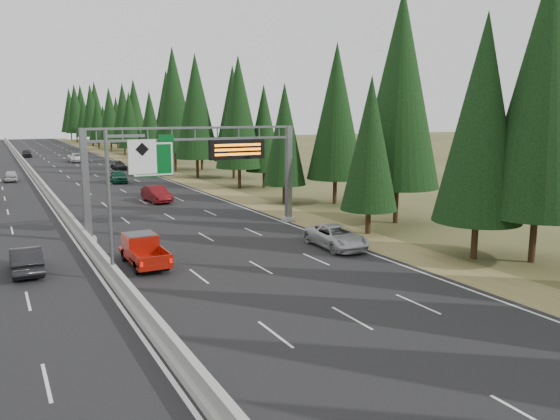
{
  "coord_description": "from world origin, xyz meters",
  "views": [
    {
      "loc": [
        -5.31,
        -3.87,
        8.8
      ],
      "look_at": [
        7.41,
        20.0,
        4.03
      ],
      "focal_mm": 35.0,
      "sensor_mm": 36.0,
      "label": 1
    }
  ],
  "objects": [
    {
      "name": "road",
      "position": [
        0.0,
        80.0,
        0.04
      ],
      "size": [
        32.0,
        260.0,
        0.08
      ],
      "primitive_type": "cube",
      "color": "black",
      "rests_on": "ground"
    },
    {
      "name": "shoulder_right",
      "position": [
        17.8,
        80.0,
        0.03
      ],
      "size": [
        3.6,
        260.0,
        0.06
      ],
      "primitive_type": "cube",
      "color": "olive",
      "rests_on": "ground"
    },
    {
      "name": "median_barrier",
      "position": [
        0.0,
        80.0,
        0.41
      ],
      "size": [
        0.7,
        260.0,
        0.85
      ],
      "color": "gray",
      "rests_on": "road"
    },
    {
      "name": "sign_gantry",
      "position": [
        8.92,
        34.88,
        5.27
      ],
      "size": [
        16.75,
        0.98,
        7.8
      ],
      "color": "slate",
      "rests_on": "road"
    },
    {
      "name": "hov_sign_pole",
      "position": [
        0.58,
        24.97,
        4.72
      ],
      "size": [
        2.8,
        0.5,
        8.0
      ],
      "color": "slate",
      "rests_on": "road"
    },
    {
      "name": "tree_row_right",
      "position": [
        22.27,
        78.11,
        9.41
      ],
      "size": [
        11.37,
        247.63,
        18.94
      ],
      "color": "black",
      "rests_on": "ground"
    },
    {
      "name": "silver_minivan",
      "position": [
        14.5,
        25.37,
        0.82
      ],
      "size": [
        2.69,
        5.41,
        1.47
      ],
      "primitive_type": "imported",
      "rotation": [
        0.0,
        0.0,
        -0.05
      ],
      "color": "#B9BBBF",
      "rests_on": "road"
    },
    {
      "name": "red_pickup",
      "position": [
        2.2,
        27.49,
        1.04
      ],
      "size": [
        1.89,
        5.29,
        1.73
      ],
      "color": "black",
      "rests_on": "road"
    },
    {
      "name": "car_ahead_green",
      "position": [
        9.16,
        67.68,
        0.88
      ],
      "size": [
        2.3,
        4.85,
        1.6
      ],
      "primitive_type": "imported",
      "rotation": [
        0.0,
        0.0,
        -0.09
      ],
      "color": "#114D34",
      "rests_on": "road"
    },
    {
      "name": "car_ahead_dkred",
      "position": [
        9.2,
        49.77,
        0.89
      ],
      "size": [
        2.09,
        5.01,
        1.61
      ],
      "primitive_type": "imported",
      "rotation": [
        0.0,
        0.0,
        0.08
      ],
      "color": "#5E0D11",
      "rests_on": "road"
    },
    {
      "name": "car_ahead_dkgrey",
      "position": [
        12.78,
        84.77,
        0.73
      ],
      "size": [
        1.94,
        4.55,
        1.31
      ],
      "primitive_type": "imported",
      "rotation": [
        0.0,
        0.0,
        0.02
      ],
      "color": "black",
      "rests_on": "road"
    },
    {
      "name": "car_ahead_white",
      "position": [
        8.87,
        102.31,
        0.89
      ],
      "size": [
        2.86,
        5.9,
        1.62
      ],
      "primitive_type": "imported",
      "rotation": [
        0.0,
        0.0,
        0.03
      ],
      "color": "white",
      "rests_on": "road"
    },
    {
      "name": "car_ahead_far",
      "position": [
        1.5,
        119.51,
        0.87
      ],
      "size": [
        2.0,
        4.71,
        1.59
      ],
      "primitive_type": "imported",
      "rotation": [
        0.0,
        0.0,
        -0.03
      ],
      "color": "black",
      "rests_on": "road"
    },
    {
      "name": "car_onc_near",
      "position": [
        -3.99,
        28.63,
        0.83
      ],
      "size": [
        1.6,
        4.54,
        1.49
      ],
      "primitive_type": "imported",
      "rotation": [
        0.0,
        0.0,
        3.15
      ],
      "color": "black",
      "rests_on": "road"
    },
    {
      "name": "car_onc_white",
      "position": [
        -2.97,
        75.63,
        0.8
      ],
      "size": [
        2.08,
        4.38,
        1.45
      ],
      "primitive_type": "imported",
      "rotation": [
        0.0,
        0.0,
        3.05
      ],
      "color": "#B5B5B5",
      "rests_on": "road"
    }
  ]
}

